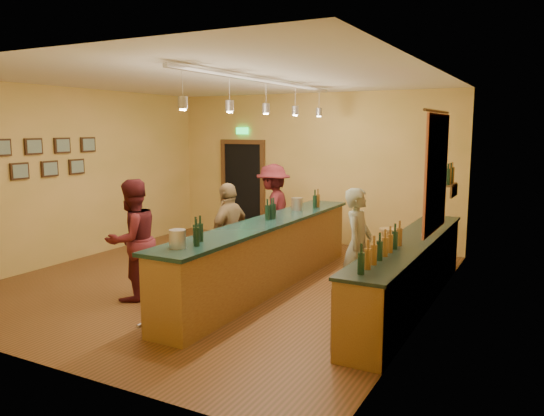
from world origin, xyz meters
The scene contains 18 objects.
floor centered at (0.00, 0.00, 0.00)m, with size 7.00×7.00×0.00m, color #4F3516.
ceiling centered at (0.00, 0.00, 3.20)m, with size 6.50×7.00×0.02m, color silver.
wall_back centered at (0.00, 3.50, 1.60)m, with size 6.50×0.02×3.20m, color gold.
wall_front centered at (0.00, -3.50, 1.60)m, with size 6.50×0.02×3.20m, color gold.
wall_left centered at (-3.25, 0.00, 1.60)m, with size 0.02×7.00×3.20m, color gold.
wall_right centered at (3.25, 0.00, 1.60)m, with size 0.02×7.00×3.20m, color gold.
doorway centered at (-1.70, 3.47, 1.13)m, with size 1.15×0.09×2.48m.
tapestry centered at (3.23, 0.40, 1.85)m, with size 0.03×1.40×1.60m, color maroon.
bottle_shelf centered at (3.17, 1.90, 1.67)m, with size 0.17×0.55×0.54m.
picture_grid centered at (-3.21, -0.75, 1.95)m, with size 0.06×2.20×0.70m, color #382111, non-canonical shape.
back_counter centered at (2.97, 0.18, 0.49)m, with size 0.60×4.55×1.27m.
tasting_bar centered at (0.80, 0.00, 0.61)m, with size 0.73×5.10×1.38m.
pendant_track centered at (0.81, 0.00, 2.98)m, with size 0.11×4.60×0.50m.
bartender centered at (2.25, 0.08, 0.81)m, with size 0.59×0.39×1.63m, color gray.
customer_a centered at (-0.62, -1.38, 0.87)m, with size 0.85×0.66×1.75m, color #59191E.
customer_b centered at (0.26, -0.18, 0.82)m, with size 0.96×0.40×1.63m, color #997A51.
customer_c centered at (-0.06, 1.85, 0.89)m, with size 1.16×0.66×1.79m, color #59191E.
bar_stool centered at (2.10, 2.20, 0.54)m, with size 0.33×0.33×0.68m.
Camera 1 is at (4.63, -7.00, 2.45)m, focal length 35.00 mm.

